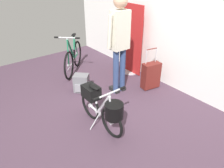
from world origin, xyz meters
TOP-DOWN VIEW (x-y plane):
  - ground_plane at (0.00, 0.00)m, footprint 6.17×6.17m
  - back_wall at (0.00, 1.84)m, footprint 6.17×0.10m
  - floor_banner_stand at (-0.85, 1.59)m, footprint 0.60×0.36m
  - folding_bike_foreground at (0.33, -0.08)m, footprint 1.02×0.53m
  - display_bike_left at (-1.69, 0.57)m, footprint 0.97×0.96m
  - visitor_near_wall at (-0.36, 0.82)m, footprint 0.29×0.54m
  - rolling_suitcase at (-0.06, 1.40)m, footprint 0.24×0.39m
  - backpack_on_floor at (-0.81, 0.24)m, footprint 0.35×0.35m

SIDE VIEW (x-z plane):
  - ground_plane at x=0.00m, z-range 0.00..0.00m
  - backpack_on_floor at x=-0.81m, z-range 0.00..0.35m
  - rolling_suitcase at x=-0.06m, z-range -0.13..0.70m
  - display_bike_left at x=-1.69m, z-range -0.11..0.81m
  - folding_bike_foreground at x=0.33m, z-range 0.03..0.76m
  - floor_banner_stand at x=-0.85m, z-range -0.09..1.44m
  - visitor_near_wall at x=-0.36m, z-range 0.15..1.96m
  - back_wall at x=0.00m, z-range 0.00..2.65m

